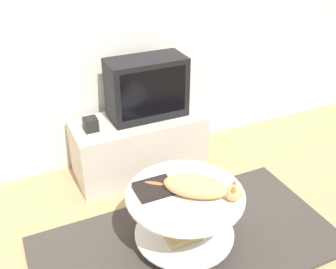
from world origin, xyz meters
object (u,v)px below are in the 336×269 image
(dvd_box, at_px, (154,188))
(cat, at_px, (199,187))
(tv, at_px, (147,88))
(speaker, at_px, (91,124))

(dvd_box, relative_size, cat, 0.46)
(tv, bearing_deg, cat, -94.30)
(cat, bearing_deg, speaker, 150.84)
(tv, relative_size, cat, 1.19)
(tv, height_order, speaker, tv)
(tv, xyz_separation_m, dvd_box, (-0.30, -0.85, -0.28))
(dvd_box, bearing_deg, tv, 70.44)
(speaker, bearing_deg, cat, -66.85)
(tv, height_order, dvd_box, tv)
(tv, distance_m, speaker, 0.52)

